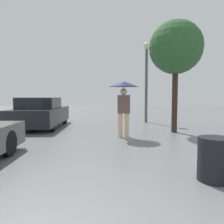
% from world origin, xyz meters
% --- Properties ---
extents(pedestrian, '(1.00, 1.00, 1.89)m').
position_xyz_m(pedestrian, '(0.35, 5.21, 1.46)').
color(pedestrian, beige).
rests_on(pedestrian, ground_plane).
extents(parked_car_farthest, '(1.81, 3.99, 1.33)m').
position_xyz_m(parked_car_farthest, '(-3.19, 7.70, 0.62)').
color(parked_car_farthest, black).
rests_on(parked_car_farthest, ground_plane).
extents(tree, '(2.00, 2.00, 4.23)m').
position_xyz_m(tree, '(2.38, 6.17, 3.20)').
color(tree, '#38281E').
rests_on(tree, ground_plane).
extents(street_lamp, '(0.37, 0.37, 4.19)m').
position_xyz_m(street_lamp, '(1.87, 9.41, 2.72)').
color(street_lamp, '#515456').
rests_on(street_lamp, ground_plane).
extents(trash_bin, '(0.55, 0.55, 0.72)m').
position_xyz_m(trash_bin, '(1.55, 1.34, 0.36)').
color(trash_bin, black).
rests_on(trash_bin, ground_plane).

